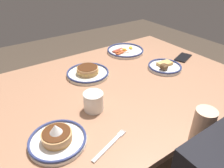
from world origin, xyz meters
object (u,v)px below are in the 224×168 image
coffee_mug (94,101)px  fork_near (110,145)px  cell_phone (183,57)px  plate_far_side (57,139)px  plate_near_main (125,51)px  plate_far_companion (165,67)px  plate_center_pancakes (88,72)px

coffee_mug → fork_near: bearing=73.8°
fork_near → cell_phone: bearing=-157.2°
plate_far_side → fork_near: bearing=141.1°
plate_near_main → fork_near: 0.87m
coffee_mug → cell_phone: (-0.77, -0.13, -0.04)m
plate_far_companion → plate_center_pancakes: bearing=-25.3°
plate_center_pancakes → fork_near: plate_center_pancakes is taller
plate_far_companion → plate_far_side: bearing=14.1°
plate_near_main → cell_phone: size_ratio=1.77×
plate_near_main → cell_phone: bearing=130.7°
plate_center_pancakes → cell_phone: bearing=166.1°
plate_far_side → fork_near: size_ratio=1.19×
plate_far_side → fork_near: 0.19m
plate_center_pancakes → plate_far_side: plate_far_side is taller
plate_near_main → plate_center_pancakes: (0.38, 0.14, 0.01)m
plate_near_main → cell_phone: 0.39m
coffee_mug → cell_phone: bearing=-170.3°
coffee_mug → plate_far_side: bearing=24.9°
plate_far_companion → cell_phone: 0.22m
plate_far_side → plate_near_main: bearing=-143.9°
plate_center_pancakes → plate_far_companion: 0.46m
plate_far_side → cell_phone: bearing=-166.8°
plate_far_side → cell_phone: 1.01m
plate_far_side → cell_phone: (-0.98, -0.23, -0.02)m
coffee_mug → fork_near: size_ratio=0.60×
plate_center_pancakes → plate_far_companion: (-0.42, 0.20, -0.00)m
plate_near_main → fork_near: plate_near_main is taller
cell_phone → fork_near: size_ratio=0.80×
plate_near_main → plate_far_side: 0.90m
cell_phone → plate_far_side: bearing=-6.4°
plate_far_side → fork_near: (-0.15, 0.12, -0.02)m
plate_center_pancakes → coffee_mug: bearing=65.5°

